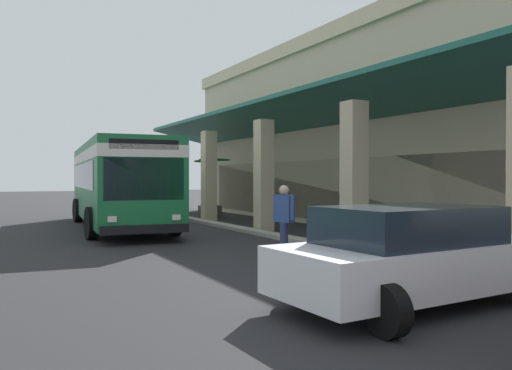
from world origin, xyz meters
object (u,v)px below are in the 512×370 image
pedestrian (284,217)px  parked_sedan_white (415,255)px  transit_bus (118,179)px  potted_palm (210,202)px

pedestrian → parked_sedan_white: bearing=-7.8°
transit_bus → pedestrian: (9.39, 1.69, -0.89)m
parked_sedan_white → pedestrian: (-4.79, 0.65, 0.21)m
transit_bus → potted_palm: transit_bus is taller
transit_bus → pedestrian: 9.58m
pedestrian → potted_palm: size_ratio=0.60×
transit_bus → pedestrian: size_ratio=6.66×
transit_bus → parked_sedan_white: bearing=4.2°
parked_sedan_white → potted_palm: bearing=166.9°
potted_palm → parked_sedan_white: bearing=-13.1°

